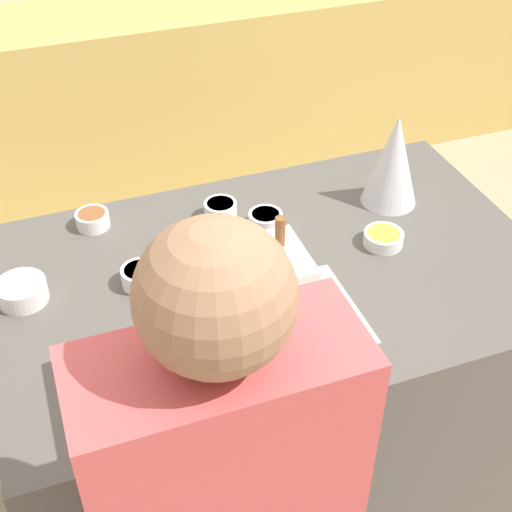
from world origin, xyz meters
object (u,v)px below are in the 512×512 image
object	(u,v)px
candy_bowl_far_left	(22,291)
candy_bowl_far_right	(93,219)
baking_tray	(264,325)
candy_bowl_behind_tray	(383,237)
candy_bowl_center_rear	(141,276)
candy_bowl_near_tray_right	(221,210)
decorative_tree	(393,160)
gingerbread_house	(265,289)
candy_bowl_near_tray_left	(265,220)

from	to	relation	value
candy_bowl_far_left	candy_bowl_far_right	distance (m)	0.33
candy_bowl_far_left	baking_tray	bearing A→B (deg)	-28.95
candy_bowl_behind_tray	candy_bowl_center_rear	distance (m)	0.67
candy_bowl_near_tray_right	candy_bowl_far_left	world-z (taller)	candy_bowl_far_left
decorative_tree	candy_bowl_far_right	world-z (taller)	decorative_tree
candy_bowl_behind_tray	candy_bowl_near_tray_right	bearing A→B (deg)	145.28
gingerbread_house	candy_bowl_far_left	bearing A→B (deg)	151.08
candy_bowl_near_tray_right	baking_tray	bearing A→B (deg)	-94.67
baking_tray	candy_bowl_near_tray_left	world-z (taller)	candy_bowl_near_tray_left
gingerbread_house	decorative_tree	size ratio (longest dim) A/B	1.01
candy_bowl_far_left	gingerbread_house	bearing A→B (deg)	-28.92
decorative_tree	candy_bowl_center_rear	size ratio (longest dim) A/B	2.85
decorative_tree	candy_bowl_far_right	xyz separation A→B (m)	(-0.85, 0.17, -0.12)
decorative_tree	candy_bowl_near_tray_right	bearing A→B (deg)	170.25
candy_bowl_far_right	candy_bowl_center_rear	size ratio (longest dim) A/B	0.96
gingerbread_house	candy_bowl_center_rear	xyz separation A→B (m)	(-0.24, 0.25, -0.09)
decorative_tree	candy_bowl_near_tray_right	world-z (taller)	decorative_tree
candy_bowl_far_right	candy_bowl_near_tray_left	xyz separation A→B (m)	(0.46, -0.18, 0.00)
candy_bowl_near_tray_left	candy_bowl_far_left	bearing A→B (deg)	-173.72
candy_bowl_far_right	candy_bowl_near_tray_left	bearing A→B (deg)	-21.04
candy_bowl_far_right	decorative_tree	bearing A→B (deg)	-11.51
candy_bowl_far_left	candy_bowl_center_rear	world-z (taller)	candy_bowl_far_left
candy_bowl_behind_tray	candy_bowl_center_rear	bearing A→B (deg)	174.89
baking_tray	candy_bowl_far_left	size ratio (longest dim) A/B	3.75
candy_bowl_far_left	candy_bowl_behind_tray	bearing A→B (deg)	-6.15
candy_bowl_near_tray_right	candy_bowl_near_tray_left	distance (m)	0.14
decorative_tree	candy_bowl_far_right	distance (m)	0.88
baking_tray	candy_bowl_far_right	world-z (taller)	candy_bowl_far_right
candy_bowl_near_tray_left	gingerbread_house	bearing A→B (deg)	-111.00
candy_bowl_near_tray_left	candy_bowl_behind_tray	bearing A→B (deg)	-32.47
candy_bowl_far_right	gingerbread_house	bearing A→B (deg)	-59.96
candy_bowl_near_tray_left	candy_bowl_center_rear	world-z (taller)	same
gingerbread_house	candy_bowl_far_right	size ratio (longest dim) A/B	2.99
candy_bowl_near_tray_right	gingerbread_house	bearing A→B (deg)	-94.64
candy_bowl_behind_tray	decorative_tree	bearing A→B (deg)	57.69
baking_tray	candy_bowl_near_tray_right	size ratio (longest dim) A/B	5.00
candy_bowl_far_right	baking_tray	bearing A→B (deg)	-59.99
gingerbread_house	candy_bowl_far_right	world-z (taller)	gingerbread_house
candy_bowl_behind_tray	baking_tray	bearing A→B (deg)	-155.42
decorative_tree	baking_tray	bearing A→B (deg)	-145.13
candy_bowl_near_tray_right	candy_bowl_far_right	bearing A→B (deg)	166.05
decorative_tree	candy_bowl_near_tray_right	xyz separation A→B (m)	(-0.50, 0.09, -0.11)
candy_bowl_far_right	candy_bowl_center_rear	world-z (taller)	candy_bowl_center_rear
decorative_tree	candy_bowl_far_right	size ratio (longest dim) A/B	2.97
candy_bowl_center_rear	candy_bowl_near_tray_right	bearing A→B (deg)	36.30
decorative_tree	candy_bowl_center_rear	distance (m)	0.80
candy_bowl_behind_tray	candy_bowl_near_tray_right	distance (m)	0.47
gingerbread_house	candy_bowl_near_tray_left	xyz separation A→B (m)	(0.14, 0.37, -0.09)
candy_bowl_near_tray_right	candy_bowl_center_rear	world-z (taller)	candy_bowl_near_tray_right
candy_bowl_behind_tray	candy_bowl_near_tray_left	xyz separation A→B (m)	(-0.28, 0.18, 0.01)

